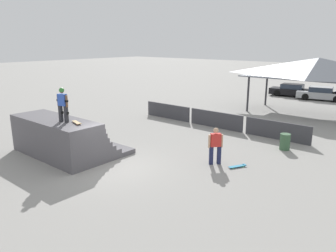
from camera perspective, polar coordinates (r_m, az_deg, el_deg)
ground_plane at (r=14.94m, az=-9.48°, el=-7.20°), size 160.00×160.00×0.00m
quarter_pipe_ramp at (r=17.04m, az=-17.93°, el=-2.08°), size 5.27×3.72×1.87m
skater_on_deck at (r=15.68m, az=-17.89°, el=3.92°), size 0.69×0.30×1.59m
skateboard_on_deck at (r=15.35m, az=-15.60°, el=0.60°), size 0.85×0.43×0.09m
bystander_walking at (r=15.03m, az=8.27°, el=-3.13°), size 0.53×0.60×1.73m
skateboard_on_ground at (r=15.12m, az=12.09°, el=-6.83°), size 0.58×0.85×0.09m
barrier_fence at (r=21.61m, az=8.35°, el=1.10°), size 12.10×0.12×1.05m
pavilion_shelter at (r=26.78m, az=24.70°, el=9.07°), size 10.85×4.07×4.34m
trash_bin at (r=18.08m, az=19.70°, el=-2.60°), size 0.52×0.52×0.85m
parked_car_black at (r=36.12m, az=20.92°, el=5.80°), size 4.72×2.24×1.27m
parked_car_silver at (r=34.86m, az=25.17°, el=5.09°), size 4.70×2.51×1.27m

